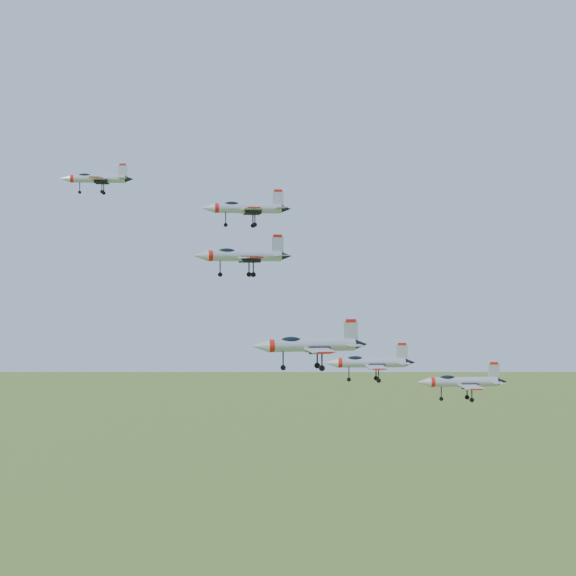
{
  "coord_description": "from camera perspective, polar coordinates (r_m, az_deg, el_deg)",
  "views": [
    {
      "loc": [
        10.41,
        -102.81,
        128.8
      ],
      "look_at": [
        8.01,
        -2.09,
        126.4
      ],
      "focal_mm": 50.0,
      "sensor_mm": 36.0,
      "label": 1
    }
  ],
  "objects": [
    {
      "name": "jet_lead",
      "position": [
        120.71,
        -13.51,
        7.57
      ],
      "size": [
        10.65,
        8.85,
        2.84
      ],
      "rotation": [
        0.0,
        0.0,
        0.11
      ],
      "color": "#A5AAB2"
    },
    {
      "name": "jet_left_high",
      "position": [
        99.39,
        -3.06,
        5.69
      ],
      "size": [
        11.2,
        9.4,
        3.0
      ],
      "rotation": [
        0.0,
        0.0,
        0.19
      ],
      "color": "#A5AAB2"
    },
    {
      "name": "jet_right_high",
      "position": [
        83.24,
        -3.31,
        2.32
      ],
      "size": [
        10.36,
        8.83,
        2.83
      ],
      "rotation": [
        0.0,
        0.0,
        0.31
      ],
      "color": "#A5AAB2"
    },
    {
      "name": "jet_left_low",
      "position": [
        110.2,
        5.76,
        -5.28
      ],
      "size": [
        12.56,
        10.39,
        3.36
      ],
      "rotation": [
        0.0,
        0.0,
        0.07
      ],
      "color": "#A5AAB2"
    },
    {
      "name": "jet_right_low",
      "position": [
        92.69,
        1.47,
        -4.07
      ],
      "size": [
        13.76,
        11.58,
        3.7
      ],
      "rotation": [
        0.0,
        0.0,
        0.2
      ],
      "color": "#A5AAB2"
    },
    {
      "name": "jet_trail",
      "position": [
        107.71,
        12.2,
        -6.53
      ],
      "size": [
        12.04,
        9.98,
        3.22
      ],
      "rotation": [
        0.0,
        0.0,
        0.08
      ],
      "color": "#A5AAB2"
    }
  ]
}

